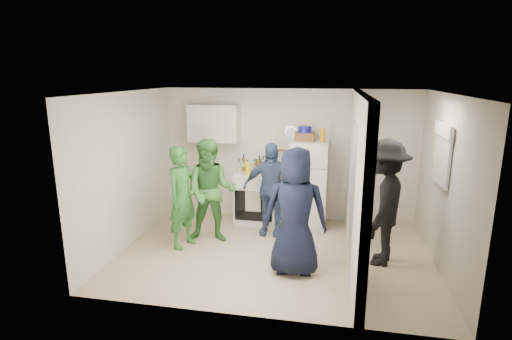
{
  "coord_description": "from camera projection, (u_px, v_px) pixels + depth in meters",
  "views": [
    {
      "loc": [
        0.8,
        -5.75,
        2.77
      ],
      "look_at": [
        -0.37,
        0.4,
        1.25
      ],
      "focal_mm": 28.0,
      "sensor_mm": 36.0,
      "label": 1
    }
  ],
  "objects": [
    {
      "name": "floor",
      "position": [
        274.0,
        254.0,
        6.29
      ],
      "size": [
        4.8,
        4.8,
        0.0
      ],
      "primitive_type": "plane",
      "color": "beige",
      "rests_on": "ground"
    },
    {
      "name": "wall_back",
      "position": [
        288.0,
        155.0,
        7.62
      ],
      "size": [
        4.8,
        0.0,
        4.8
      ],
      "primitive_type": "plane",
      "rotation": [
        1.57,
        0.0,
        0.0
      ],
      "color": "silver",
      "rests_on": "floor"
    },
    {
      "name": "wall_front",
      "position": [
        253.0,
        216.0,
        4.37
      ],
      "size": [
        4.8,
        0.0,
        4.8
      ],
      "primitive_type": "plane",
      "rotation": [
        -1.57,
        0.0,
        0.0
      ],
      "color": "silver",
      "rests_on": "floor"
    },
    {
      "name": "wall_left",
      "position": [
        128.0,
        170.0,
        6.43
      ],
      "size": [
        0.0,
        3.4,
        3.4
      ],
      "primitive_type": "plane",
      "rotation": [
        1.57,
        0.0,
        1.57
      ],
      "color": "silver",
      "rests_on": "floor"
    },
    {
      "name": "wall_right",
      "position": [
        446.0,
        185.0,
        5.56
      ],
      "size": [
        0.0,
        3.4,
        3.4
      ],
      "primitive_type": "plane",
      "rotation": [
        1.57,
        0.0,
        -1.57
      ],
      "color": "silver",
      "rests_on": "floor"
    },
    {
      "name": "ceiling",
      "position": [
        276.0,
        93.0,
        5.7
      ],
      "size": [
        4.8,
        4.8,
        0.0
      ],
      "primitive_type": "plane",
      "rotation": [
        3.14,
        0.0,
        0.0
      ],
      "color": "white",
      "rests_on": "wall_back"
    },
    {
      "name": "partition_pier_back",
      "position": [
        354.0,
        165.0,
        6.83
      ],
      "size": [
        0.12,
        1.2,
        2.5
      ],
      "primitive_type": "cube",
      "color": "silver",
      "rests_on": "floor"
    },
    {
      "name": "partition_pier_front",
      "position": [
        362.0,
        205.0,
        4.73
      ],
      "size": [
        0.12,
        1.2,
        2.5
      ],
      "primitive_type": "cube",
      "color": "silver",
      "rests_on": "floor"
    },
    {
      "name": "partition_header",
      "position": [
        362.0,
        108.0,
        5.53
      ],
      "size": [
        0.12,
        1.0,
        0.4
      ],
      "primitive_type": "cube",
      "color": "silver",
      "rests_on": "partition_pier_back"
    },
    {
      "name": "stove",
      "position": [
        257.0,
        197.0,
        7.59
      ],
      "size": [
        0.8,
        0.67,
        0.96
      ],
      "primitive_type": "cube",
      "color": "white",
      "rests_on": "floor"
    },
    {
      "name": "upper_cabinet",
      "position": [
        214.0,
        123.0,
        7.56
      ],
      "size": [
        0.95,
        0.34,
        0.7
      ],
      "primitive_type": "cube",
      "color": "silver",
      "rests_on": "wall_back"
    },
    {
      "name": "fridge",
      "position": [
        309.0,
        184.0,
        7.3
      ],
      "size": [
        0.66,
        0.64,
        1.59
      ],
      "primitive_type": "cube",
      "color": "white",
      "rests_on": "floor"
    },
    {
      "name": "wicker_basket",
      "position": [
        305.0,
        136.0,
        7.16
      ],
      "size": [
        0.35,
        0.25,
        0.15
      ],
      "primitive_type": "cube",
      "color": "brown",
      "rests_on": "fridge"
    },
    {
      "name": "blue_bowl",
      "position": [
        305.0,
        129.0,
        7.13
      ],
      "size": [
        0.24,
        0.24,
        0.11
      ],
      "primitive_type": "cylinder",
      "color": "navy",
      "rests_on": "wicker_basket"
    },
    {
      "name": "yellow_cup_stack_top",
      "position": [
        322.0,
        135.0,
        6.95
      ],
      "size": [
        0.09,
        0.09,
        0.25
      ],
      "primitive_type": "cylinder",
      "color": "orange",
      "rests_on": "fridge"
    },
    {
      "name": "wall_clock",
      "position": [
        291.0,
        132.0,
        7.48
      ],
      "size": [
        0.22,
        0.02,
        0.22
      ],
      "primitive_type": "cylinder",
      "rotation": [
        1.57,
        0.0,
        0.0
      ],
      "color": "white",
      "rests_on": "wall_back"
    },
    {
      "name": "spice_shelf",
      "position": [
        288.0,
        150.0,
        7.55
      ],
      "size": [
        0.35,
        0.08,
        0.03
      ],
      "primitive_type": "cube",
      "color": "olive",
      "rests_on": "wall_back"
    },
    {
      "name": "nook_window",
      "position": [
        444.0,
        154.0,
        5.66
      ],
      "size": [
        0.03,
        0.7,
        0.8
      ],
      "primitive_type": "cube",
      "color": "black",
      "rests_on": "wall_right"
    },
    {
      "name": "nook_window_frame",
      "position": [
        442.0,
        154.0,
        5.66
      ],
      "size": [
        0.04,
        0.76,
        0.86
      ],
      "primitive_type": "cube",
      "color": "white",
      "rests_on": "wall_right"
    },
    {
      "name": "nook_valance",
      "position": [
        443.0,
        130.0,
        5.58
      ],
      "size": [
        0.04,
        0.82,
        0.18
      ],
      "primitive_type": "cube",
      "color": "white",
      "rests_on": "wall_right"
    },
    {
      "name": "yellow_cup_stack_stove",
      "position": [
        248.0,
        169.0,
        7.25
      ],
      "size": [
        0.09,
        0.09,
        0.25
      ],
      "primitive_type": "cylinder",
      "color": "yellow",
      "rests_on": "stove"
    },
    {
      "name": "red_cup",
      "position": [
        267.0,
        173.0,
        7.23
      ],
      "size": [
        0.09,
        0.09,
        0.12
      ],
      "primitive_type": "cylinder",
      "color": "red",
      "rests_on": "stove"
    },
    {
      "name": "person_green_left",
      "position": [
        183.0,
        197.0,
        6.4
      ],
      "size": [
        0.57,
        0.7,
        1.66
      ],
      "primitive_type": "imported",
      "rotation": [
        0.0,
        0.0,
        1.24
      ],
      "color": "#307932",
      "rests_on": "floor"
    },
    {
      "name": "person_green_center",
      "position": [
        211.0,
        191.0,
        6.58
      ],
      "size": [
        0.94,
        0.78,
        1.75
      ],
      "primitive_type": "imported",
      "rotation": [
        0.0,
        0.0,
        0.15
      ],
      "color": "#3D7F38",
      "rests_on": "floor"
    },
    {
      "name": "person_denim",
      "position": [
        270.0,
        189.0,
        6.91
      ],
      "size": [
        0.97,
        0.42,
        1.64
      ],
      "primitive_type": "imported",
      "rotation": [
        0.0,
        0.0,
        -0.02
      ],
      "color": "#344B73",
      "rests_on": "floor"
    },
    {
      "name": "person_navy",
      "position": [
        295.0,
        212.0,
        5.51
      ],
      "size": [
        0.92,
        0.63,
        1.82
      ],
      "primitive_type": "imported",
      "rotation": [
        0.0,
        0.0,
        -3.09
      ],
      "color": "black",
      "rests_on": "floor"
    },
    {
      "name": "person_nook",
      "position": [
        383.0,
        203.0,
        5.81
      ],
      "size": [
        0.99,
        1.35,
        1.88
      ],
      "primitive_type": "imported",
      "rotation": [
        0.0,
        0.0,
        -1.84
      ],
      "color": "black",
      "rests_on": "floor"
    },
    {
      "name": "bottle_a",
      "position": [
        244.0,
        163.0,
        7.59
      ],
      "size": [
        0.07,
        0.07,
        0.33
      ],
      "primitive_type": "cylinder",
      "color": "brown",
      "rests_on": "stove"
    },
    {
      "name": "bottle_b",
      "position": [
        248.0,
        167.0,
        7.41
      ],
      "size": [
        0.07,
        0.07,
        0.26
      ],
      "primitive_type": "cylinder",
      "color": "#154020",
      "rests_on": "stove"
    },
    {
      "name": "bottle_c",
      "position": [
        255.0,
        165.0,
        7.58
      ],
      "size": [
        0.07,
        0.07,
        0.25
      ],
      "primitive_type": "cylinder",
      "color": "#B6C0C5",
      "rests_on": "stove"
    },
    {
      "name": "bottle_d",
      "position": [
        256.0,
        166.0,
        7.38
      ],
      "size": [
        0.06,
        0.06,
        0.28
      ],
      "primitive_type": "cylinder",
      "color": "brown",
      "rests_on": "stove"
    },
    {
      "name": "bottle_e",
      "position": [
        263.0,
        163.0,
        7.6
      ],
      "size": [
        0.07,
        0.07,
        0.3
      ],
      "primitive_type": "cylinder",
      "color": "silver",
      "rests_on": "stove"
    },
    {
      "name": "bottle_f",
      "position": [
        267.0,
        165.0,
        7.43
      ],
      "size": [
        0.06,
        0.06,
        0.3
      ],
      "primitive_type": "cylinder",
      "color": "#13361A",
      "rests_on": "stove"
    },
    {
      "name": "bottle_g",
      "position": [
        271.0,
        163.0,
        7.53
      ],
      "size": [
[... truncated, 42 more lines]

